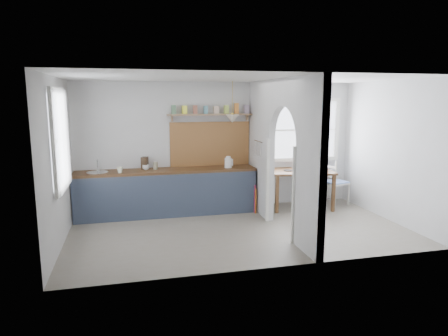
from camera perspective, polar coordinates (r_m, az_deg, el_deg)
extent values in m
cube|color=gray|center=(7.04, 2.36, -8.88)|extent=(5.80, 3.20, 0.01)
cube|color=silver|center=(6.68, 2.52, 12.75)|extent=(5.80, 3.20, 0.01)
cube|color=silver|center=(8.28, -0.63, 3.18)|extent=(5.80, 0.01, 2.60)
cube|color=silver|center=(5.24, 7.27, -0.81)|extent=(5.80, 0.01, 2.60)
cube|color=silver|center=(6.57, -22.68, 0.66)|extent=(0.01, 3.20, 2.60)
cube|color=silver|center=(8.03, 22.75, 2.21)|extent=(0.01, 3.20, 2.60)
cube|color=silver|center=(5.88, 12.27, 0.21)|extent=(0.12, 0.80, 2.60)
cube|color=silver|center=(7.89, 5.32, 2.82)|extent=(0.12, 1.20, 2.60)
cube|color=silver|center=(6.71, 8.77, 8.15)|extent=(0.12, 1.20, 1.05)
cube|color=#4D2A18|center=(7.87, -8.17, -0.40)|extent=(3.50, 0.60, 0.05)
cube|color=#4E5A76|center=(7.68, -7.88, -4.07)|extent=(3.50, 0.03, 0.85)
cube|color=#362616|center=(8.01, -8.13, -3.50)|extent=(3.46, 0.45, 0.85)
cylinder|color=silver|center=(7.85, -17.65, -0.67)|extent=(0.40, 0.40, 0.02)
cube|color=#9A6538|center=(8.20, -1.99, 3.47)|extent=(1.65, 0.03, 0.90)
cube|color=#956F4F|center=(8.08, -1.89, 7.64)|extent=(1.75, 0.20, 0.03)
cube|color=#385D3E|center=(7.95, -7.21, 8.29)|extent=(0.09, 0.09, 0.18)
cube|color=yellow|center=(7.98, -5.68, 8.33)|extent=(0.09, 0.09, 0.18)
cube|color=brown|center=(8.01, -4.15, 8.35)|extent=(0.09, 0.09, 0.18)
cube|color=teal|center=(8.05, -2.64, 8.38)|extent=(0.09, 0.09, 0.18)
cube|color=tan|center=(8.09, -1.15, 8.39)|extent=(0.09, 0.09, 0.18)
cube|color=#9FBD43|center=(8.14, 0.33, 8.40)|extent=(0.09, 0.09, 0.18)
cube|color=#C77020|center=(8.20, 1.79, 8.41)|extent=(0.09, 0.09, 0.18)
cube|color=gray|center=(8.26, 3.23, 8.41)|extent=(0.09, 0.09, 0.18)
cone|color=#F2E6CE|center=(7.83, 1.19, 7.06)|extent=(0.26, 0.26, 0.16)
cylinder|color=silver|center=(7.75, 4.95, 3.81)|extent=(0.02, 0.50, 0.02)
imported|color=white|center=(7.67, -14.65, -0.28)|extent=(0.15, 0.15, 0.11)
imported|color=silver|center=(7.89, -11.09, 0.11)|extent=(0.16, 0.16, 0.10)
cube|color=#362616|center=(7.95, -11.26, 0.68)|extent=(0.16, 0.18, 0.24)
cylinder|color=gray|center=(7.91, -9.78, 0.34)|extent=(0.11, 0.11, 0.15)
cube|color=#BB2E59|center=(8.03, 4.43, -4.49)|extent=(0.02, 0.03, 0.58)
cube|color=#C5621F|center=(7.99, 4.54, -4.76)|extent=(0.02, 0.03, 0.52)
imported|color=silver|center=(8.50, 13.56, -0.06)|extent=(0.37, 0.37, 0.08)
imported|color=#49864D|center=(8.28, 10.83, -0.22)|extent=(0.10, 0.10, 0.08)
cylinder|color=black|center=(8.33, 9.14, -0.35)|extent=(0.20, 0.20, 0.02)
imported|color=#4B2A52|center=(8.62, 11.25, 0.53)|extent=(0.24, 0.24, 0.19)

